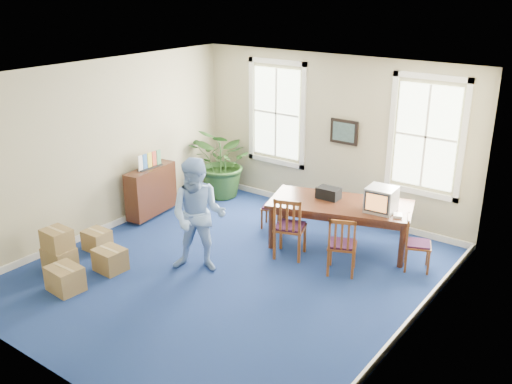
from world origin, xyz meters
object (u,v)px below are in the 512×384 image
Objects in this scene: conference_table at (339,225)px; crt_tv at (381,199)px; man at (198,216)px; potted_plant at (224,163)px; chair_near_left at (290,226)px; cardboard_boxes at (70,249)px; credenza at (151,194)px.

conference_table is 0.96m from crt_tv.
man reaches higher than potted_plant.
chair_near_left is at bearing -148.08° from crt_tv.
conference_table is 3.33m from potted_plant.
man is (-2.15, -2.19, -0.10)m from crt_tv.
chair_near_left is 0.71× the size of potted_plant.
conference_table is 4.61m from cardboard_boxes.
conference_table is 1.29× the size of man.
crt_tv is at bearing -162.92° from chair_near_left.
credenza is 1.82m from potted_plant.
conference_table is 2.62m from man.
potted_plant reaches higher than conference_table.
crt_tv is 4.02m from potted_plant.
man is (-0.93, -1.29, 0.40)m from chair_near_left.
man is at bearing -33.67° from credenza.
crt_tv is 0.39× the size of cardboard_boxes.
conference_table is 4.83× the size of crt_tv.
crt_tv reaches higher than cardboard_boxes.
man reaches higher than crt_tv.
man is 1.57× the size of credenza.
chair_near_left is at bearing -29.79° from potted_plant.
conference_table is 2.03× the size of credenza.
chair_near_left is 3.66m from cardboard_boxes.
man reaches higher than cardboard_boxes.
crt_tv reaches higher than conference_table.
potted_plant is (-3.23, 0.72, 0.37)m from conference_table.
chair_near_left is (-0.50, -0.84, 0.14)m from conference_table.
credenza is at bearing 177.57° from conference_table.
chair_near_left is at bearing -138.48° from conference_table.
conference_table is 1.87× the size of cardboard_boxes.
chair_near_left is at bearing -4.42° from credenza.
man is at bearing 35.44° from chair_near_left.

